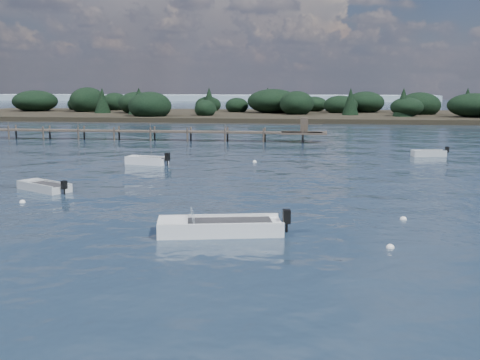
% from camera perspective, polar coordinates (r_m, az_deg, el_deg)
% --- Properties ---
extents(ground, '(400.00, 400.00, 0.00)m').
position_cam_1_polar(ground, '(78.86, 3.48, 4.45)').
color(ground, '#152232').
rests_on(ground, ground).
extents(tender_far_white, '(3.72, 2.03, 1.25)m').
position_cam_1_polar(tender_far_white, '(47.99, -8.82, 1.69)').
color(tender_far_white, white).
rests_on(tender_far_white, ground).
extents(tender_far_grey_b, '(3.27, 1.65, 1.10)m').
position_cam_1_polar(tender_far_grey_b, '(55.38, 17.45, 2.31)').
color(tender_far_grey_b, '#ACB1B3').
rests_on(tender_far_grey_b, ground).
extents(dinghy_mid_white_a, '(5.67, 3.01, 1.30)m').
position_cam_1_polar(dinghy_mid_white_a, '(25.32, -1.96, -4.71)').
color(dinghy_mid_white_a, white).
rests_on(dinghy_mid_white_a, ground).
extents(dinghy_mid_grey, '(3.83, 3.05, 1.00)m').
position_cam_1_polar(dinghy_mid_grey, '(37.44, -18.07, -0.74)').
color(dinghy_mid_grey, '#ACB1B3').
rests_on(dinghy_mid_grey, ground).
extents(buoy_b, '(0.32, 0.32, 0.32)m').
position_cam_1_polar(buoy_b, '(23.83, 14.05, -6.27)').
color(buoy_b, white).
rests_on(buoy_b, ground).
extents(buoy_c, '(0.32, 0.32, 0.32)m').
position_cam_1_polar(buoy_c, '(33.92, -19.93, -2.04)').
color(buoy_c, white).
rests_on(buoy_c, ground).
extents(buoy_e, '(0.32, 0.32, 0.32)m').
position_cam_1_polar(buoy_e, '(48.81, 1.40, 1.70)').
color(buoy_e, white).
rests_on(buoy_e, ground).
extents(buoy_extra_a, '(0.32, 0.32, 0.32)m').
position_cam_1_polar(buoy_extra_a, '(28.88, 15.22, -3.66)').
color(buoy_extra_a, white).
rests_on(buoy_extra_a, ground).
extents(jetty, '(64.50, 3.20, 3.40)m').
position_cam_1_polar(jetty, '(72.24, -14.84, 4.54)').
color(jetty, '#483E35').
rests_on(jetty, ground).
extents(far_headland, '(190.00, 40.00, 5.80)m').
position_cam_1_polar(far_headland, '(119.91, 17.17, 6.54)').
color(far_headland, black).
rests_on(far_headland, ground).
extents(distant_haze, '(280.00, 20.00, 2.40)m').
position_cam_1_polar(distant_haze, '(266.47, -13.21, 7.37)').
color(distant_haze, '#96ACBA').
rests_on(distant_haze, ground).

